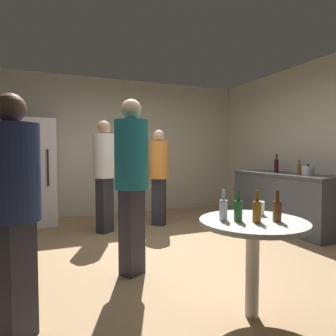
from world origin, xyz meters
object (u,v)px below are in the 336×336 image
object	(u,v)px
kettle	(308,171)
person_in_white_shirt	(104,167)
beer_bottle_clear	(223,209)
beer_bottle_amber	(257,211)
plastic_cup_white	(259,208)
refrigerator	(35,172)
beer_bottle_green	(238,210)
person_in_navy_shirt	(13,198)
wine_bottle_on_counter	(276,165)
foreground_table	(253,234)
person_in_teal_shirt	(132,172)
beer_bottle_on_counter	(299,169)
beer_bottle_brown	(277,210)
person_in_orange_shirt	(159,170)

from	to	relation	value
kettle	person_in_white_shirt	world-z (taller)	person_in_white_shirt
beer_bottle_clear	kettle	bearing A→B (deg)	30.53
beer_bottle_amber	plastic_cup_white	world-z (taller)	beer_bottle_amber
refrigerator	beer_bottle_green	distance (m)	4.02
refrigerator	beer_bottle_green	world-z (taller)	refrigerator
beer_bottle_green	person_in_navy_shirt	size ratio (longest dim) A/B	0.14
plastic_cup_white	person_in_white_shirt	distance (m)	2.77
beer_bottle_clear	plastic_cup_white	bearing A→B (deg)	6.98
kettle	wine_bottle_on_counter	bearing A→B (deg)	82.67
refrigerator	foreground_table	bearing A→B (deg)	-66.66
wine_bottle_on_counter	person_in_navy_shirt	xyz separation A→B (m)	(-3.87, -1.89, -0.08)
plastic_cup_white	person_in_teal_shirt	world-z (taller)	person_in_teal_shirt
beer_bottle_on_counter	beer_bottle_brown	distance (m)	2.81
foreground_table	beer_bottle_brown	distance (m)	0.25
kettle	plastic_cup_white	size ratio (longest dim) A/B	2.22
wine_bottle_on_counter	person_in_white_shirt	xyz separation A→B (m)	(-2.85, 0.55, -0.01)
wine_bottle_on_counter	beer_bottle_green	size ratio (longest dim) A/B	1.35
refrigerator	beer_bottle_on_counter	xyz separation A→B (m)	(3.87, -2.00, 0.08)
foreground_table	refrigerator	bearing A→B (deg)	113.34
beer_bottle_on_counter	person_in_white_shirt	size ratio (longest dim) A/B	0.13
beer_bottle_brown	person_in_orange_shirt	world-z (taller)	person_in_orange_shirt
kettle	beer_bottle_clear	xyz separation A→B (m)	(-2.35, -1.39, -0.15)
beer_bottle_green	foreground_table	bearing A→B (deg)	-6.38
beer_bottle_on_counter	person_in_white_shirt	distance (m)	3.04
beer_bottle_amber	beer_bottle_brown	size ratio (longest dim) A/B	1.00
beer_bottle_amber	beer_bottle_clear	size ratio (longest dim) A/B	1.00
beer_bottle_brown	person_in_teal_shirt	distance (m)	1.44
wine_bottle_on_counter	person_in_navy_shirt	bearing A→B (deg)	-154.02
beer_bottle_brown	person_in_white_shirt	xyz separation A→B (m)	(-0.74, 2.89, 0.19)
refrigerator	kettle	xyz separation A→B (m)	(3.76, -2.27, 0.07)
wine_bottle_on_counter	foreground_table	xyz separation A→B (m)	(-2.24, -2.24, -0.39)
kettle	person_in_orange_shirt	bearing A→B (deg)	141.25
foreground_table	person_in_orange_shirt	size ratio (longest dim) A/B	0.49
foreground_table	person_in_navy_shirt	size ratio (longest dim) A/B	0.50
wine_bottle_on_counter	person_in_white_shirt	world-z (taller)	person_in_white_shirt
beer_bottle_on_counter	beer_bottle_green	bearing A→B (deg)	-143.96
foreground_table	beer_bottle_amber	size ratio (longest dim) A/B	3.48
kettle	foreground_table	bearing A→B (deg)	-145.56
person_in_orange_shirt	person_in_navy_shirt	xyz separation A→B (m)	(-1.96, -2.57, -0.00)
beer_bottle_clear	person_in_teal_shirt	size ratio (longest dim) A/B	0.13
beer_bottle_on_counter	person_in_teal_shirt	size ratio (longest dim) A/B	0.13
foreground_table	wine_bottle_on_counter	bearing A→B (deg)	44.91
foreground_table	beer_bottle_green	bearing A→B (deg)	173.62
wine_bottle_on_counter	beer_bottle_clear	distance (m)	3.27
foreground_table	beer_bottle_brown	world-z (taller)	beer_bottle_brown
beer_bottle_on_counter	plastic_cup_white	xyz separation A→B (m)	(-2.09, -1.61, -0.19)
beer_bottle_on_counter	beer_bottle_clear	size ratio (longest dim) A/B	1.00
kettle	wine_bottle_on_counter	distance (m)	0.77
kettle	beer_bottle_green	xyz separation A→B (m)	(-2.27, -1.46, -0.15)
beer_bottle_amber	beer_bottle_brown	xyz separation A→B (m)	(0.15, -0.04, 0.00)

